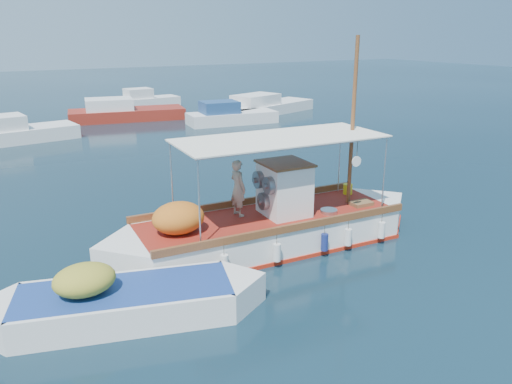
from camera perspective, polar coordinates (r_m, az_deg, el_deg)
ground at (r=15.52m, az=1.70°, el=-5.53°), size 160.00×160.00×0.00m
fishing_caique at (r=14.93m, az=1.27°, el=-4.21°), size 10.28×3.21×6.28m
dinghy at (r=11.83m, az=-14.98°, el=-12.32°), size 6.29×2.99×1.59m
bg_boat_nw at (r=32.46m, az=-25.77°, el=6.03°), size 6.65×3.32×1.80m
bg_boat_n at (r=38.03m, az=-14.90°, el=8.69°), size 8.49×4.17×1.80m
bg_boat_ne at (r=35.32m, az=-3.04°, el=8.59°), size 6.40×2.81×1.80m
bg_boat_e at (r=39.65m, az=0.99°, el=9.63°), size 9.21×5.36×1.80m
bg_boat_far_n at (r=44.41m, az=-12.48°, el=10.10°), size 5.45×2.47×1.80m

